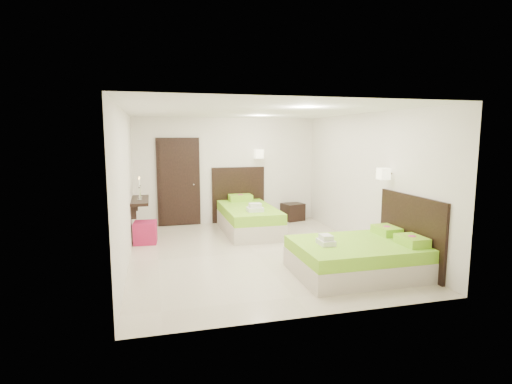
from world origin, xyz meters
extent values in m
plane|color=beige|center=(0.00, 0.00, 0.00)|extent=(5.50, 5.50, 0.00)
cube|color=#BDB3A1|center=(0.27, 1.64, 0.18)|extent=(1.11, 2.22, 0.35)
cube|color=#6CB61D|center=(0.27, 1.64, 0.47)|extent=(1.10, 2.20, 0.22)
cube|color=black|center=(0.27, 2.72, 0.69)|extent=(1.33, 0.05, 1.39)
cube|color=#87C524|center=(0.27, 2.47, 0.65)|extent=(0.55, 0.38, 0.16)
cylinder|color=#D93384|center=(0.27, 2.47, 0.73)|extent=(0.13, 0.13, 0.00)
cube|color=silver|center=(0.27, 1.03, 0.62)|extent=(0.33, 0.24, 0.09)
cube|color=silver|center=(0.27, 1.03, 0.71)|extent=(0.25, 0.18, 0.09)
cube|color=white|center=(0.76, 2.57, 1.72)|extent=(0.20, 0.20, 0.22)
cylinder|color=#2D2116|center=(0.76, 2.65, 1.72)|extent=(0.03, 0.16, 0.03)
cube|color=#BDB3A1|center=(1.27, -1.51, 0.16)|extent=(1.95, 1.46, 0.31)
cube|color=#6CB61D|center=(1.27, -1.51, 0.41)|extent=(1.93, 1.45, 0.20)
cube|color=black|center=(2.22, -1.51, 0.61)|extent=(0.05, 1.66, 1.22)
cube|color=#87C524|center=(2.01, -1.85, 0.58)|extent=(0.33, 0.49, 0.14)
cylinder|color=#D93384|center=(2.01, -1.85, 0.65)|extent=(0.12, 0.12, 0.00)
cube|color=#87C524|center=(2.01, -1.17, 0.58)|extent=(0.33, 0.49, 0.14)
cylinder|color=#D93384|center=(2.01, -1.17, 0.65)|extent=(0.12, 0.12, 0.00)
cube|color=silver|center=(0.74, -1.51, 0.55)|extent=(0.21, 0.29, 0.08)
cube|color=silver|center=(0.74, -1.51, 0.62)|extent=(0.16, 0.22, 0.08)
cube|color=white|center=(2.07, -0.89, 1.51)|extent=(0.18, 0.18, 0.20)
cylinder|color=#2D2116|center=(2.15, -0.89, 1.51)|extent=(0.16, 0.03, 0.03)
cube|color=black|center=(1.67, 2.55, 0.22)|extent=(0.59, 0.55, 0.44)
cube|color=maroon|center=(-1.98, 1.20, 0.22)|extent=(0.48, 0.48, 0.44)
cube|color=black|center=(-1.20, 2.71, 1.05)|extent=(1.02, 0.06, 2.14)
cube|color=black|center=(-1.20, 2.67, 1.05)|extent=(0.88, 0.04, 2.06)
cylinder|color=silver|center=(-0.85, 2.64, 1.00)|extent=(0.03, 0.10, 0.03)
cube|color=black|center=(-2.08, 1.60, 0.82)|extent=(0.35, 1.20, 0.06)
cube|color=black|center=(-2.19, 1.15, 0.67)|extent=(0.10, 0.04, 0.30)
cube|color=black|center=(-2.19, 2.05, 0.67)|extent=(0.10, 0.04, 0.30)
cylinder|color=silver|center=(-2.08, 1.45, 0.86)|extent=(0.10, 0.10, 0.02)
cylinder|color=silver|center=(-2.08, 1.45, 0.98)|extent=(0.02, 0.02, 0.22)
cone|color=silver|center=(-2.08, 1.45, 1.11)|extent=(0.07, 0.07, 0.04)
cylinder|color=white|center=(-2.08, 1.45, 1.20)|extent=(0.02, 0.02, 0.15)
sphere|color=#FFB23F|center=(-2.08, 1.45, 1.29)|extent=(0.02, 0.02, 0.02)
cylinder|color=silver|center=(-2.08, 1.75, 0.86)|extent=(0.10, 0.10, 0.02)
cylinder|color=silver|center=(-2.08, 1.75, 0.98)|extent=(0.02, 0.02, 0.22)
cone|color=silver|center=(-2.08, 1.75, 1.11)|extent=(0.07, 0.07, 0.04)
cylinder|color=white|center=(-2.08, 1.75, 1.20)|extent=(0.02, 0.02, 0.15)
sphere|color=#FFB23F|center=(-2.08, 1.75, 1.29)|extent=(0.02, 0.02, 0.02)
camera|label=1|loc=(-1.80, -6.99, 2.17)|focal=28.00mm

